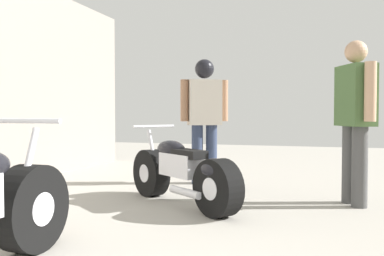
% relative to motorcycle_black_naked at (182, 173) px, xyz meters
% --- Properties ---
extents(ground_plane, '(18.55, 18.55, 0.00)m').
position_rel_motorcycle_black_naked_xyz_m(ground_plane, '(0.46, -0.60, -0.35)').
color(ground_plane, '#A8A399').
extents(motorcycle_black_naked, '(1.55, 1.25, 0.84)m').
position_rel_motorcycle_black_naked_xyz_m(motorcycle_black_naked, '(0.00, 0.00, 0.00)').
color(motorcycle_black_naked, black).
rests_on(motorcycle_black_naked, ground_plane).
extents(mechanic_in_blue, '(0.42, 0.68, 1.75)m').
position_rel_motorcycle_black_naked_xyz_m(mechanic_in_blue, '(1.74, 0.58, 0.64)').
color(mechanic_in_blue, '#4C4C4C').
rests_on(mechanic_in_blue, ground_plane).
extents(mechanic_with_helmet, '(0.65, 0.43, 1.73)m').
position_rel_motorcycle_black_naked_xyz_m(mechanic_with_helmet, '(-0.16, 1.46, 0.69)').
color(mechanic_with_helmet, '#2D3851').
rests_on(mechanic_with_helmet, ground_plane).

